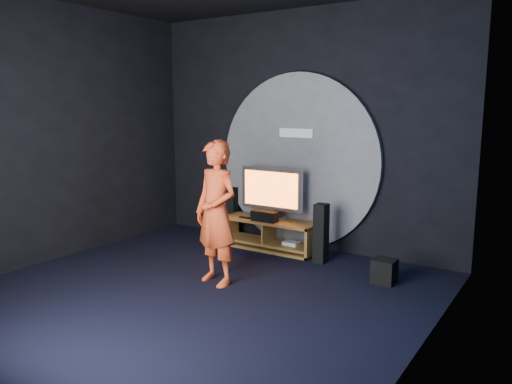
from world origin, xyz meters
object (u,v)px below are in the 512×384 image
(tv, at_px, (272,191))
(tower_speaker_left, at_px, (232,212))
(subwoofer, at_px, (384,271))
(media_console, at_px, (269,236))
(tower_speaker_right, at_px, (321,233))
(player, at_px, (216,213))

(tv, distance_m, tower_speaker_left, 1.03)
(tower_speaker_left, distance_m, subwoofer, 2.93)
(media_console, height_order, subwoofer, media_console)
(tower_speaker_left, xyz_separation_m, tower_speaker_right, (1.82, -0.46, 0.00))
(subwoofer, relative_size, player, 0.17)
(tower_speaker_left, bearing_deg, subwoofer, -15.24)
(tv, height_order, tower_speaker_left, tv)
(tower_speaker_left, bearing_deg, tower_speaker_right, -14.28)
(tv, xyz_separation_m, tower_speaker_right, (0.93, -0.23, -0.46))
(media_console, bearing_deg, tower_speaker_right, -10.01)
(tower_speaker_right, bearing_deg, player, -115.97)
(tower_speaker_left, height_order, tower_speaker_right, same)
(media_console, bearing_deg, player, -81.60)
(tower_speaker_left, distance_m, tower_speaker_right, 1.88)
(tower_speaker_left, relative_size, subwoofer, 2.78)
(tower_speaker_right, height_order, subwoofer, tower_speaker_right)
(media_console, height_order, tv, tv)
(tower_speaker_right, bearing_deg, subwoofer, -16.97)
(tv, bearing_deg, tower_speaker_left, 165.32)
(tower_speaker_right, bearing_deg, tv, 166.10)
(media_console, distance_m, tv, 0.68)
(tower_speaker_right, relative_size, player, 0.47)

